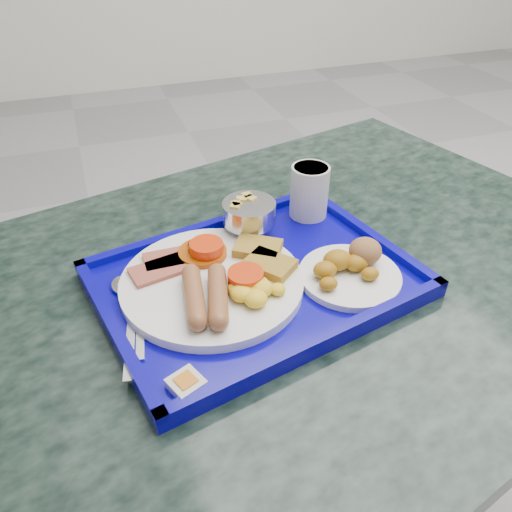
{
  "coord_description": "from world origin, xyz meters",
  "views": [
    {
      "loc": [
        -1.27,
        -0.98,
        1.23
      ],
      "look_at": [
        -1.08,
        -0.44,
        0.81
      ],
      "focal_mm": 35.0,
      "sensor_mm": 36.0,
      "label": 1
    }
  ],
  "objects_px": {
    "table": "(272,361)",
    "tray": "(256,281)",
    "juice_cup": "(309,190)",
    "bread_plate": "(351,268)",
    "main_plate": "(217,280)",
    "fruit_bowl": "(249,213)"
  },
  "relations": [
    {
      "from": "main_plate",
      "to": "fruit_bowl",
      "type": "xyz_separation_m",
      "value": [
        0.09,
        0.12,
        0.03
      ]
    },
    {
      "from": "bread_plate",
      "to": "juice_cup",
      "type": "distance_m",
      "value": 0.19
    },
    {
      "from": "table",
      "to": "tray",
      "type": "distance_m",
      "value": 0.21
    },
    {
      "from": "table",
      "to": "bread_plate",
      "type": "height_order",
      "value": "bread_plate"
    },
    {
      "from": "fruit_bowl",
      "to": "bread_plate",
      "type": "bearing_deg",
      "value": -57.1
    },
    {
      "from": "bread_plate",
      "to": "tray",
      "type": "bearing_deg",
      "value": 161.72
    },
    {
      "from": "table",
      "to": "main_plate",
      "type": "distance_m",
      "value": 0.24
    },
    {
      "from": "bread_plate",
      "to": "juice_cup",
      "type": "height_order",
      "value": "juice_cup"
    },
    {
      "from": "bread_plate",
      "to": "main_plate",
      "type": "bearing_deg",
      "value": 167.58
    },
    {
      "from": "bread_plate",
      "to": "fruit_bowl",
      "type": "xyz_separation_m",
      "value": [
        -0.1,
        0.16,
        0.02
      ]
    },
    {
      "from": "tray",
      "to": "main_plate",
      "type": "height_order",
      "value": "main_plate"
    },
    {
      "from": "tray",
      "to": "bread_plate",
      "type": "xyz_separation_m",
      "value": [
        0.13,
        -0.04,
        0.02
      ]
    },
    {
      "from": "table",
      "to": "fruit_bowl",
      "type": "relative_size",
      "value": 15.54
    },
    {
      "from": "table",
      "to": "juice_cup",
      "type": "relative_size",
      "value": 14.78
    },
    {
      "from": "tray",
      "to": "juice_cup",
      "type": "distance_m",
      "value": 0.21
    },
    {
      "from": "main_plate",
      "to": "bread_plate",
      "type": "height_order",
      "value": "bread_plate"
    },
    {
      "from": "table",
      "to": "tray",
      "type": "relative_size",
      "value": 2.68
    },
    {
      "from": "tray",
      "to": "juice_cup",
      "type": "relative_size",
      "value": 5.51
    },
    {
      "from": "bread_plate",
      "to": "fruit_bowl",
      "type": "bearing_deg",
      "value": 122.9
    },
    {
      "from": "bread_plate",
      "to": "fruit_bowl",
      "type": "distance_m",
      "value": 0.19
    },
    {
      "from": "table",
      "to": "bread_plate",
      "type": "bearing_deg",
      "value": -29.31
    },
    {
      "from": "main_plate",
      "to": "juice_cup",
      "type": "bearing_deg",
      "value": 34.07
    }
  ]
}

